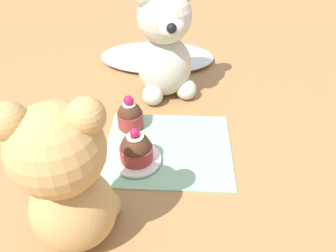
% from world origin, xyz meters
% --- Properties ---
extents(ground_plane, '(4.00, 4.00, 0.00)m').
position_xyz_m(ground_plane, '(0.00, 0.00, 0.00)').
color(ground_plane, '#9E7042').
extents(knitted_placemat, '(0.24, 0.20, 0.01)m').
position_xyz_m(knitted_placemat, '(0.00, 0.00, 0.00)').
color(knitted_placemat, '#8EBC99').
rests_on(knitted_placemat, ground_plane).
extents(tulle_cloth, '(0.30, 0.18, 0.03)m').
position_xyz_m(tulle_cloth, '(-0.05, 0.35, 0.01)').
color(tulle_cloth, silver).
rests_on(tulle_cloth, ground_plane).
extents(teddy_bear_cream, '(0.15, 0.14, 0.25)m').
position_xyz_m(teddy_bear_cream, '(-0.02, 0.19, 0.12)').
color(teddy_bear_cream, beige).
rests_on(teddy_bear_cream, ground_plane).
extents(teddy_bear_tan, '(0.13, 0.13, 0.24)m').
position_xyz_m(teddy_bear_tan, '(-0.12, -0.19, 0.12)').
color(teddy_bear_tan, tan).
rests_on(teddy_bear_tan, ground_plane).
extents(cupcake_near_cream_bear, '(0.05, 0.05, 0.07)m').
position_xyz_m(cupcake_near_cream_bear, '(-0.08, 0.06, 0.03)').
color(cupcake_near_cream_bear, '#993333').
rests_on(cupcake_near_cream_bear, knitted_placemat).
extents(saucer_plate, '(0.09, 0.09, 0.01)m').
position_xyz_m(saucer_plate, '(-0.05, -0.04, 0.01)').
color(saucer_plate, white).
rests_on(saucer_plate, knitted_placemat).
extents(cupcake_near_tan_bear, '(0.06, 0.06, 0.07)m').
position_xyz_m(cupcake_near_tan_bear, '(-0.05, -0.04, 0.03)').
color(cupcake_near_tan_bear, '#993333').
rests_on(cupcake_near_tan_bear, saucer_plate).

